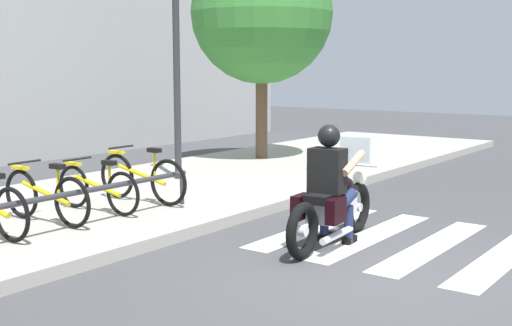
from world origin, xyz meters
TOP-DOWN VIEW (x-y plane):
  - ground_plane at (0.00, 0.00)m, footprint 48.00×48.00m
  - sidewalk at (0.00, 4.72)m, footprint 24.00×4.40m
  - crosswalk_stripe_1 at (1.29, -0.80)m, footprint 2.80×0.40m
  - crosswalk_stripe_2 at (1.29, 0.00)m, footprint 2.80×0.40m
  - crosswalk_stripe_3 at (1.29, 0.80)m, footprint 2.80×0.40m
  - crosswalk_stripe_4 at (1.29, 1.60)m, footprint 2.80×0.40m
  - motorcycle at (0.68, 1.00)m, footprint 2.13×0.67m
  - rider at (0.61, 1.00)m, footprint 0.65×0.57m
  - bicycle_1 at (-1.06, 4.11)m, footprint 0.48×1.61m
  - bicycle_2 at (-0.24, 4.11)m, footprint 0.48×1.55m
  - bicycle_3 at (0.59, 4.11)m, footprint 0.48×1.68m
  - bike_rack at (-0.65, 3.56)m, footprint 3.07×0.07m
  - street_lamp at (2.45, 5.12)m, footprint 0.28×0.28m
  - tree_near_rack at (5.51, 5.52)m, footprint 2.99×2.99m

SIDE VIEW (x-z plane):
  - ground_plane at x=0.00m, z-range 0.00..0.00m
  - crosswalk_stripe_1 at x=1.29m, z-range 0.00..0.01m
  - crosswalk_stripe_2 at x=1.29m, z-range 0.00..0.01m
  - crosswalk_stripe_3 at x=1.29m, z-range 0.00..0.01m
  - crosswalk_stripe_4 at x=1.29m, z-range 0.00..0.01m
  - sidewalk at x=0.00m, z-range 0.00..0.15m
  - motorcycle at x=0.68m, z-range -0.15..1.07m
  - bicycle_2 at x=-0.24m, z-range 0.12..0.84m
  - bicycle_1 at x=-1.06m, z-range 0.12..0.89m
  - bicycle_3 at x=0.59m, z-range 0.11..0.92m
  - bike_rack at x=-0.65m, z-range 0.32..0.80m
  - rider at x=0.61m, z-range 0.11..1.55m
  - street_lamp at x=2.45m, z-range 0.45..4.47m
  - tree_near_rack at x=5.51m, z-range 0.86..5.59m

